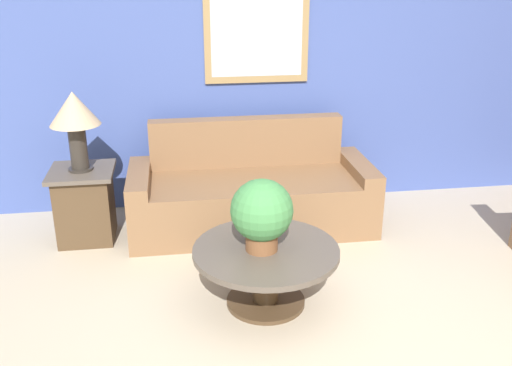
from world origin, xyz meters
name	(u,v)px	position (x,y,z in m)	size (l,w,h in m)	color
wall_back	(290,65)	(-0.01, 2.84, 1.31)	(7.15, 0.09, 2.60)	#42569E
couch_main	(251,194)	(-0.45, 2.26, 0.29)	(2.08, 0.86, 0.90)	brown
coffee_table	(266,264)	(-0.52, 1.00, 0.31)	(0.98, 0.98, 0.42)	#4C3823
side_table	(85,204)	(-1.85, 2.19, 0.31)	(0.52, 0.52, 0.61)	#4C3823
table_lamp	(75,115)	(-1.85, 2.19, 1.07)	(0.40, 0.40, 0.64)	#2D2823
potted_plant_on_table	(262,213)	(-0.56, 0.99, 0.69)	(0.41, 0.41, 0.49)	brown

